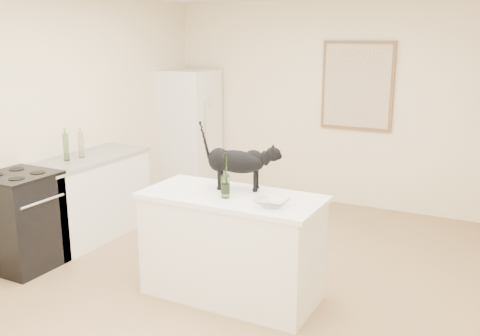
% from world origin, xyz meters
% --- Properties ---
extents(floor, '(5.50, 5.50, 0.00)m').
position_xyz_m(floor, '(0.00, 0.00, 0.00)').
color(floor, '#9E7D54').
rests_on(floor, ground).
extents(wall_back, '(4.50, 0.00, 4.50)m').
position_xyz_m(wall_back, '(0.00, 2.75, 1.30)').
color(wall_back, '#FFEEC5').
rests_on(wall_back, ground).
extents(wall_left, '(0.00, 5.50, 5.50)m').
position_xyz_m(wall_left, '(-2.25, 0.00, 1.30)').
color(wall_left, '#FFEEC5').
rests_on(wall_left, ground).
extents(island_base, '(1.44, 0.67, 0.86)m').
position_xyz_m(island_base, '(0.10, -0.20, 0.43)').
color(island_base, white).
rests_on(island_base, floor).
extents(island_top, '(1.50, 0.70, 0.04)m').
position_xyz_m(island_top, '(0.10, -0.20, 0.88)').
color(island_top, white).
rests_on(island_top, island_base).
extents(left_cabinets, '(0.60, 1.40, 0.86)m').
position_xyz_m(left_cabinets, '(-1.95, 0.30, 0.43)').
color(left_cabinets, white).
rests_on(left_cabinets, floor).
extents(left_countertop, '(0.62, 1.44, 0.04)m').
position_xyz_m(left_countertop, '(-1.95, 0.30, 0.88)').
color(left_countertop, gray).
rests_on(left_countertop, left_cabinets).
extents(stove, '(0.60, 0.60, 0.90)m').
position_xyz_m(stove, '(-1.95, -0.60, 0.45)').
color(stove, black).
rests_on(stove, floor).
extents(fridge, '(0.68, 0.68, 1.70)m').
position_xyz_m(fridge, '(-1.95, 2.35, 0.85)').
color(fridge, white).
rests_on(fridge, floor).
extents(artwork_frame, '(0.90, 0.03, 1.10)m').
position_xyz_m(artwork_frame, '(0.30, 2.72, 1.55)').
color(artwork_frame, brown).
rests_on(artwork_frame, wall_back).
extents(artwork_canvas, '(0.82, 0.00, 1.02)m').
position_xyz_m(artwork_canvas, '(0.30, 2.70, 1.55)').
color(artwork_canvas, beige).
rests_on(artwork_canvas, wall_back).
extents(black_cat, '(0.64, 0.35, 0.43)m').
position_xyz_m(black_cat, '(0.06, -0.03, 1.11)').
color(black_cat, black).
rests_on(black_cat, island_top).
extents(wine_bottle, '(0.09, 0.09, 0.32)m').
position_xyz_m(wine_bottle, '(0.09, -0.30, 1.06)').
color(wine_bottle, '#2A6227').
rests_on(wine_bottle, island_top).
extents(glass_bowl, '(0.29, 0.29, 0.06)m').
position_xyz_m(glass_bowl, '(0.52, -0.34, 0.93)').
color(glass_bowl, white).
rests_on(glass_bowl, island_top).
extents(fridge_paper, '(0.03, 0.14, 0.18)m').
position_xyz_m(fridge_paper, '(-1.60, 2.40, 1.27)').
color(fridge_paper, white).
rests_on(fridge_paper, fridge).
extents(counter_bottle_cluster, '(0.09, 0.24, 0.28)m').
position_xyz_m(counter_bottle_cluster, '(-1.99, 0.17, 1.04)').
color(counter_bottle_cluster, '#29511C').
rests_on(counter_bottle_cluster, left_countertop).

